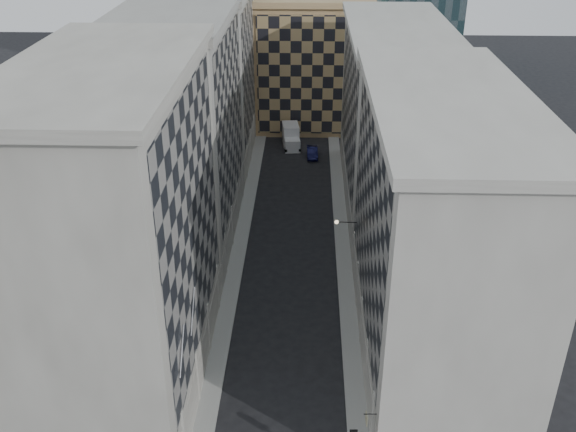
# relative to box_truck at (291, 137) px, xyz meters

# --- Properties ---
(sidewalk_west) EXTENTS (1.50, 100.00, 0.15)m
(sidewalk_west) POSITION_rel_box_truck_xyz_m (-4.45, -27.76, -1.19)
(sidewalk_west) COLOR #989993
(sidewalk_west) RESTS_ON ground
(sidewalk_east) EXTENTS (1.50, 100.00, 0.15)m
(sidewalk_east) POSITION_rel_box_truck_xyz_m (6.05, -27.76, -1.19)
(sidewalk_east) COLOR #989993
(sidewalk_east) RESTS_ON ground
(bldg_left_a) EXTENTS (10.80, 22.80, 23.70)m
(bldg_left_a) POSITION_rel_box_truck_xyz_m (-10.08, -46.76, 10.56)
(bldg_left_a) COLOR gray
(bldg_left_a) RESTS_ON ground
(bldg_left_b) EXTENTS (10.80, 22.80, 22.70)m
(bldg_left_b) POSITION_rel_box_truck_xyz_m (-10.08, -24.76, 10.06)
(bldg_left_b) COLOR gray
(bldg_left_b) RESTS_ON ground
(bldg_left_c) EXTENTS (10.80, 22.80, 21.70)m
(bldg_left_c) POSITION_rel_box_truck_xyz_m (-10.08, -2.76, 9.56)
(bldg_left_c) COLOR gray
(bldg_left_c) RESTS_ON ground
(bldg_right_a) EXTENTS (10.80, 26.80, 20.70)m
(bldg_right_a) POSITION_rel_box_truck_xyz_m (11.68, -42.76, 9.05)
(bldg_right_a) COLOR #A6A298
(bldg_right_a) RESTS_ON ground
(bldg_right_b) EXTENTS (10.80, 28.80, 19.70)m
(bldg_right_b) POSITION_rel_box_truck_xyz_m (11.69, -15.76, 8.58)
(bldg_right_b) COLOR #A6A298
(bldg_right_b) RESTS_ON ground
(tan_block) EXTENTS (16.80, 14.80, 18.80)m
(tan_block) POSITION_rel_box_truck_xyz_m (2.80, 10.14, 8.17)
(tan_block) COLOR tan
(tan_block) RESTS_ON ground
(flagpoles_left) EXTENTS (0.10, 6.33, 2.33)m
(flagpoles_left) POSITION_rel_box_truck_xyz_m (-5.10, -51.76, 6.73)
(flagpoles_left) COLOR gray
(flagpoles_left) RESTS_ON ground
(bracket_lamp) EXTENTS (1.98, 0.36, 0.36)m
(bracket_lamp) POSITION_rel_box_truck_xyz_m (5.18, -33.76, 4.93)
(bracket_lamp) COLOR black
(bracket_lamp) RESTS_ON ground
(box_truck) EXTENTS (2.78, 5.53, 2.91)m
(box_truck) POSITION_rel_box_truck_xyz_m (0.00, 0.00, 0.00)
(box_truck) COLOR silver
(box_truck) RESTS_ON ground
(dark_car) EXTENTS (1.56, 4.09, 1.33)m
(dark_car) POSITION_rel_box_truck_xyz_m (2.96, -4.00, -0.60)
(dark_car) COLOR #0F1138
(dark_car) RESTS_ON ground
(shop_sign) EXTENTS (0.80, 0.70, 0.78)m
(shop_sign) POSITION_rel_box_truck_xyz_m (6.22, -54.76, 2.57)
(shop_sign) COLOR black
(shop_sign) RESTS_ON ground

